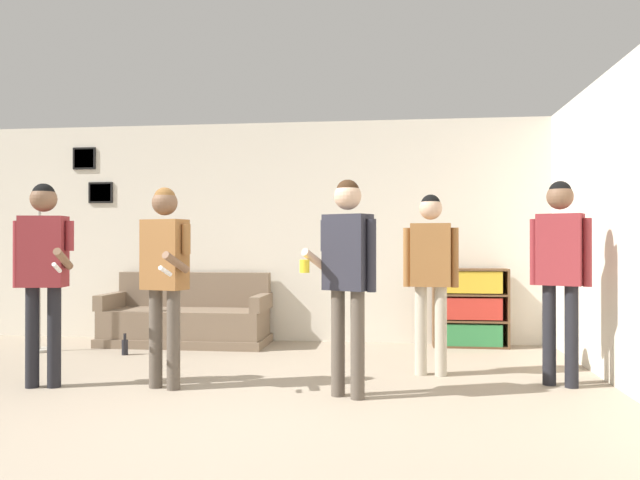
{
  "coord_description": "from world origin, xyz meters",
  "views": [
    {
      "loc": [
        1.35,
        -3.95,
        1.21
      ],
      "look_at": [
        0.64,
        1.82,
        1.23
      ],
      "focal_mm": 35.0,
      "sensor_mm": 36.0,
      "label": 1
    }
  ],
  "objects_px": {
    "bookshelf": "(470,308)",
    "person_player_foreground_left": "(43,261)",
    "floor_lamp": "(39,256)",
    "person_spectator_near_bookshelf": "(431,265)",
    "person_player_foreground_center": "(164,265)",
    "bottle_on_floor": "(125,346)",
    "person_watcher_holding_cup": "(347,263)",
    "couch": "(187,320)",
    "person_spectator_far_right": "(560,259)"
  },
  "relations": [
    {
      "from": "person_spectator_near_bookshelf",
      "to": "person_spectator_far_right",
      "type": "distance_m",
      "value": 1.11
    },
    {
      "from": "floor_lamp",
      "to": "person_watcher_holding_cup",
      "type": "xyz_separation_m",
      "value": [
        3.57,
        -1.65,
        -0.02
      ]
    },
    {
      "from": "bookshelf",
      "to": "person_player_foreground_center",
      "type": "relative_size",
      "value": 0.55
    },
    {
      "from": "bookshelf",
      "to": "person_player_foreground_left",
      "type": "xyz_separation_m",
      "value": [
        -3.78,
        -2.51,
        0.6
      ]
    },
    {
      "from": "bookshelf",
      "to": "person_spectator_near_bookshelf",
      "type": "xyz_separation_m",
      "value": [
        -0.54,
        -1.64,
        0.56
      ]
    },
    {
      "from": "person_watcher_holding_cup",
      "to": "bottle_on_floor",
      "type": "bearing_deg",
      "value": 148.34
    },
    {
      "from": "bottle_on_floor",
      "to": "person_spectator_near_bookshelf",
      "type": "bearing_deg",
      "value": -11.38
    },
    {
      "from": "bookshelf",
      "to": "person_player_foreground_center",
      "type": "height_order",
      "value": "person_player_foreground_center"
    },
    {
      "from": "couch",
      "to": "bottle_on_floor",
      "type": "bearing_deg",
      "value": -118.06
    },
    {
      "from": "person_watcher_holding_cup",
      "to": "person_spectator_near_bookshelf",
      "type": "height_order",
      "value": "person_watcher_holding_cup"
    },
    {
      "from": "bookshelf",
      "to": "bottle_on_floor",
      "type": "height_order",
      "value": "bookshelf"
    },
    {
      "from": "person_player_foreground_left",
      "to": "bottle_on_floor",
      "type": "relative_size",
      "value": 7.35
    },
    {
      "from": "couch",
      "to": "person_player_foreground_left",
      "type": "relative_size",
      "value": 1.15
    },
    {
      "from": "bookshelf",
      "to": "floor_lamp",
      "type": "relative_size",
      "value": 0.51
    },
    {
      "from": "floor_lamp",
      "to": "person_spectator_near_bookshelf",
      "type": "xyz_separation_m",
      "value": [
        4.26,
        -0.74,
        -0.06
      ]
    },
    {
      "from": "bookshelf",
      "to": "person_watcher_holding_cup",
      "type": "height_order",
      "value": "person_watcher_holding_cup"
    },
    {
      "from": "person_player_foreground_center",
      "to": "bottle_on_floor",
      "type": "xyz_separation_m",
      "value": [
        -1.0,
        1.44,
        -0.93
      ]
    },
    {
      "from": "person_watcher_holding_cup",
      "to": "bottle_on_floor",
      "type": "height_order",
      "value": "person_watcher_holding_cup"
    },
    {
      "from": "person_player_foreground_left",
      "to": "bottle_on_floor",
      "type": "distance_m",
      "value": 1.8
    },
    {
      "from": "person_player_foreground_left",
      "to": "person_player_foreground_center",
      "type": "bearing_deg",
      "value": 4.58
    },
    {
      "from": "couch",
      "to": "floor_lamp",
      "type": "height_order",
      "value": "floor_lamp"
    },
    {
      "from": "person_player_foreground_center",
      "to": "bookshelf",
      "type": "bearing_deg",
      "value": 41.36
    },
    {
      "from": "person_player_foreground_center",
      "to": "person_spectator_near_bookshelf",
      "type": "distance_m",
      "value": 2.36
    },
    {
      "from": "couch",
      "to": "person_player_foreground_left",
      "type": "height_order",
      "value": "person_player_foreground_left"
    },
    {
      "from": "person_spectator_far_right",
      "to": "bottle_on_floor",
      "type": "relative_size",
      "value": 7.46
    },
    {
      "from": "bottle_on_floor",
      "to": "floor_lamp",
      "type": "bearing_deg",
      "value": 174.97
    },
    {
      "from": "couch",
      "to": "person_spectator_near_bookshelf",
      "type": "height_order",
      "value": "person_spectator_near_bookshelf"
    },
    {
      "from": "couch",
      "to": "person_spectator_far_right",
      "type": "xyz_separation_m",
      "value": [
        3.86,
        -1.74,
        0.79
      ]
    },
    {
      "from": "person_spectator_far_right",
      "to": "person_watcher_holding_cup",
      "type": "bearing_deg",
      "value": -161.08
    },
    {
      "from": "person_player_foreground_left",
      "to": "person_spectator_far_right",
      "type": "relative_size",
      "value": 0.99
    },
    {
      "from": "bookshelf",
      "to": "person_player_foreground_center",
      "type": "bearing_deg",
      "value": -138.64
    },
    {
      "from": "floor_lamp",
      "to": "person_player_foreground_center",
      "type": "xyz_separation_m",
      "value": [
        2.04,
        -1.54,
        -0.04
      ]
    },
    {
      "from": "floor_lamp",
      "to": "bottle_on_floor",
      "type": "relative_size",
      "value": 7.69
    },
    {
      "from": "person_spectator_far_right",
      "to": "person_spectator_near_bookshelf",
      "type": "bearing_deg",
      "value": 163.72
    },
    {
      "from": "bookshelf",
      "to": "person_spectator_near_bookshelf",
      "type": "bearing_deg",
      "value": -108.28
    },
    {
      "from": "floor_lamp",
      "to": "person_player_foreground_center",
      "type": "relative_size",
      "value": 1.07
    },
    {
      "from": "floor_lamp",
      "to": "person_spectator_far_right",
      "type": "xyz_separation_m",
      "value": [
        5.32,
        -1.05,
        0.0
      ]
    },
    {
      "from": "person_player_foreground_center",
      "to": "person_spectator_near_bookshelf",
      "type": "height_order",
      "value": "person_player_foreground_center"
    },
    {
      "from": "bookshelf",
      "to": "person_player_foreground_left",
      "type": "distance_m",
      "value": 4.58
    },
    {
      "from": "floor_lamp",
      "to": "person_player_foreground_center",
      "type": "bearing_deg",
      "value": -37.0
    },
    {
      "from": "person_player_foreground_left",
      "to": "bookshelf",
      "type": "bearing_deg",
      "value": 33.59
    },
    {
      "from": "person_spectator_far_right",
      "to": "bottle_on_floor",
      "type": "bearing_deg",
      "value": 167.39
    },
    {
      "from": "person_watcher_holding_cup",
      "to": "person_spectator_near_bookshelf",
      "type": "xyz_separation_m",
      "value": [
        0.69,
        0.91,
        -0.04
      ]
    },
    {
      "from": "person_watcher_holding_cup",
      "to": "person_spectator_near_bookshelf",
      "type": "relative_size",
      "value": 1.03
    },
    {
      "from": "floor_lamp",
      "to": "person_player_foreground_left",
      "type": "height_order",
      "value": "floor_lamp"
    },
    {
      "from": "person_player_foreground_left",
      "to": "person_spectator_far_right",
      "type": "height_order",
      "value": "person_spectator_far_right"
    },
    {
      "from": "couch",
      "to": "person_player_foreground_center",
      "type": "distance_m",
      "value": 2.42
    },
    {
      "from": "person_player_foreground_left",
      "to": "person_watcher_holding_cup",
      "type": "xyz_separation_m",
      "value": [
        2.55,
        -0.03,
        -0.0
      ]
    },
    {
      "from": "couch",
      "to": "person_spectator_far_right",
      "type": "distance_m",
      "value": 4.31
    },
    {
      "from": "bookshelf",
      "to": "person_spectator_near_bookshelf",
      "type": "relative_size",
      "value": 0.55
    }
  ]
}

